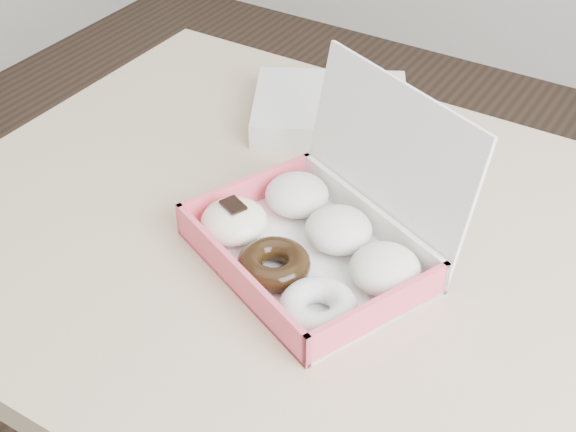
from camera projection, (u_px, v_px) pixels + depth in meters
The scene contains 3 objects.
table at pixel (368, 303), 1.04m from camera, with size 1.20×0.80×0.75m.
donut_box at pixel (317, 236), 0.97m from camera, with size 0.35×0.33×0.20m.
newspapers at pixel (330, 108), 1.24m from camera, with size 0.23×0.19×0.04m, color silver.
Camera 1 is at (0.31, -0.69, 1.40)m, focal length 50.00 mm.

